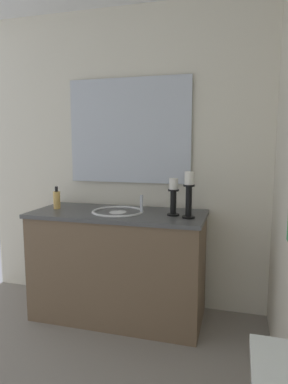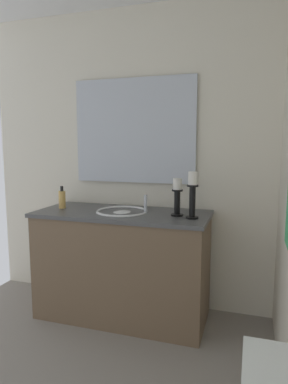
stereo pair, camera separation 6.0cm
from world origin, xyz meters
The scene contains 7 objects.
wall_left centered at (-1.56, 0.00, 1.23)m, with size 0.04×2.50×2.45m, color silver.
vanity_cabinet centered at (-1.23, 0.09, 0.42)m, with size 0.58×1.34×0.84m.
sink_basin centered at (-1.23, 0.09, 0.80)m, with size 0.40×0.40×0.24m.
mirror centered at (-1.51, 0.09, 1.47)m, with size 0.02×1.03×0.85m, color silver.
candle_holder_tall centered at (-1.17, 0.64, 1.02)m, with size 0.09×0.09×0.33m.
candle_holder_short centered at (-1.23, 0.52, 0.99)m, with size 0.09×0.09×0.27m.
soap_bottle centered at (-1.23, -0.43, 0.92)m, with size 0.06×0.06×0.18m.
Camera 2 is at (1.15, 1.03, 1.36)m, focal length 31.68 mm.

